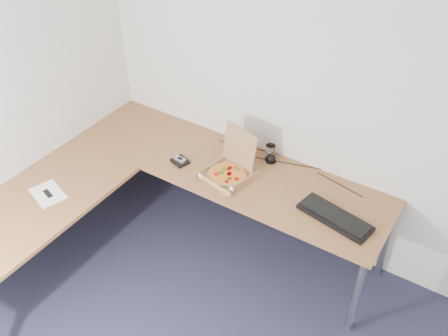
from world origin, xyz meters
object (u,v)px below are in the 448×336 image
Objects in this scene: drinking_glass at (270,153)px; keyboard at (335,217)px; desk at (158,186)px; pizza_box at (228,171)px; wallet at (180,161)px.

drinking_glass reaches higher than keyboard.
desk is 1.27m from keyboard.
pizza_box is (0.39, 0.34, 0.07)m from desk.
drinking_glass is 1.05× the size of wallet.
keyboard is at bearing 12.28° from pizza_box.
keyboard is 1.23m from wallet.
drinking_glass is (0.16, 0.34, 0.03)m from pizza_box.
pizza_box is 2.86× the size of wallet.
drinking_glass is at bearing 51.07° from desk.
desk is at bearing -153.57° from keyboard.
desk is 0.28m from wallet.
wallet is at bearing -144.17° from drinking_glass.
pizza_box reaches higher than desk.
desk is 19.18× the size of drinking_glass.
drinking_glass reaches higher than desk.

